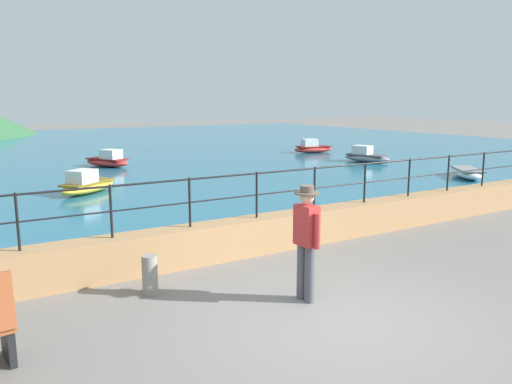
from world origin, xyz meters
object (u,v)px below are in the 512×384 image
Objects in this scene: bollard at (150,275)px; boat_4 at (108,161)px; boat_5 at (366,156)px; person_walking at (306,237)px; boat_3 at (467,173)px; boat_2 at (87,185)px; boat_0 at (313,148)px.

bollard is 15.53m from boat_4.
person_walking is at bearing -136.57° from boat_5.
boat_5 is at bearing 87.17° from boat_3.
boat_4 is at bearing 68.78° from boat_2.
boat_0 is 11.35m from boat_4.
person_walking is at bearing -95.80° from boat_4.
person_walking is at bearing -37.71° from bollard.
person_walking is at bearing -153.23° from boat_3.
boat_5 reaches higher than boat_3.
boat_4 is 11.84m from boat_5.
boat_5 is at bearing 35.81° from bollard.
boat_5 is (0.28, 5.70, 0.07)m from boat_3.
boat_5 is (13.24, 1.40, 0.00)m from boat_2.
boat_0 is at bearing 0.02° from boat_4.
boat_2 is at bearing 161.66° from boat_3.
boat_3 is at bearing -44.40° from boat_4.
boat_4 is (1.68, 16.58, -0.65)m from person_walking.
boat_0 and boat_2 have the same top height.
bollard is 17.82m from boat_5.
boat_5 reaches higher than bollard.
bollard is 0.26× the size of boat_3.
boat_3 is 5.70m from boat_5.
person_walking is 13.77m from boat_3.
boat_4 is at bearing 135.60° from boat_3.
boat_0 is at bearing 23.94° from boat_2.
person_walking is at bearing -128.17° from boat_0.
boat_4 is (-10.60, 10.38, 0.07)m from boat_3.
boat_0 is (13.03, 16.58, -0.65)m from person_walking.
boat_4 reaches higher than bollard.
boat_5 is (14.46, 10.43, 0.02)m from bollard.
person_walking is at bearing -86.29° from boat_2.
person_walking reaches higher than boat_0.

